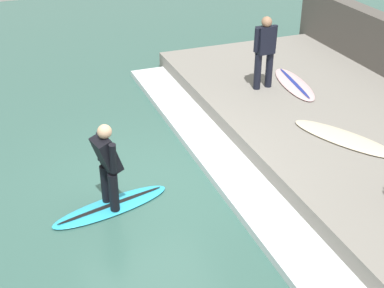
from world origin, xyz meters
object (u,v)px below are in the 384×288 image
at_px(surfboard_riding, 111,206).
at_px(surfboard_spare, 344,138).
at_px(surfer_waiting_far, 265,49).
at_px(surfboard_waiting_far, 294,84).
at_px(surfer_riding, 107,162).

distance_m(surfboard_riding, surfboard_spare, 4.45).
bearing_deg(surfboard_spare, surfer_waiting_far, 96.06).
distance_m(surfboard_riding, surfboard_waiting_far, 5.51).
bearing_deg(surfboard_spare, surfboard_waiting_far, 80.02).
bearing_deg(surfer_riding, surfboard_spare, -0.63).
xyz_separation_m(surfboard_riding, surfer_riding, (0.00, 0.00, 0.85)).
xyz_separation_m(surfer_riding, surfer_waiting_far, (4.14, 2.66, 0.46)).
bearing_deg(surfer_waiting_far, surfboard_riding, -147.32).
relative_size(surfboard_riding, surfer_waiting_far, 1.30).
relative_size(surfer_riding, surfer_waiting_far, 0.91).
distance_m(surfboard_riding, surfer_riding, 0.85).
bearing_deg(surfboard_waiting_far, surfer_riding, -152.77).
height_order(surfer_waiting_far, surfboard_spare, surfer_waiting_far).
bearing_deg(surfboard_waiting_far, surfboard_riding, -152.77).
relative_size(surfboard_riding, surfboard_spare, 0.99).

